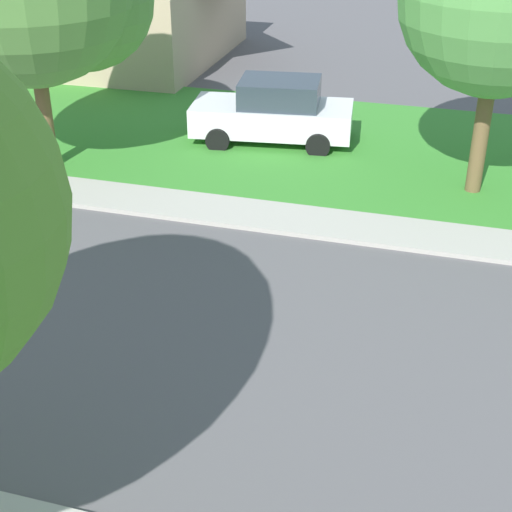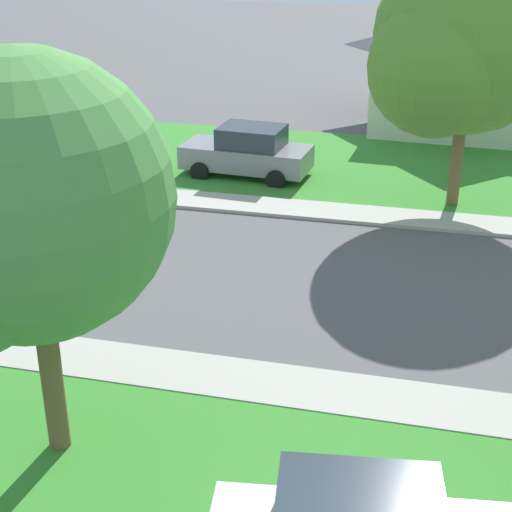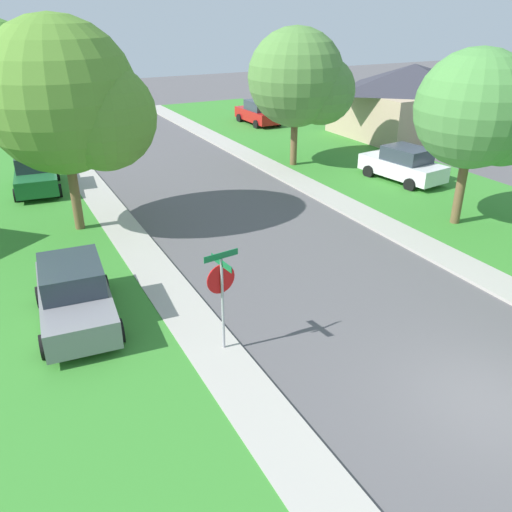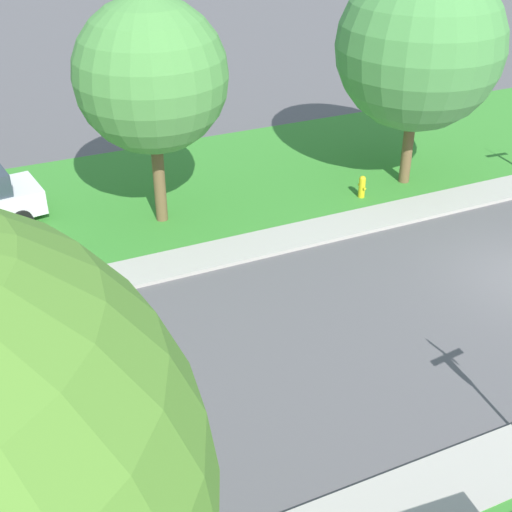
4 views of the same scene
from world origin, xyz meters
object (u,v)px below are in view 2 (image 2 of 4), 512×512
at_px(tree_sidewalk_near, 11,211).
at_px(house_left_setback, 473,66).
at_px(tree_sidewalk_far, 462,44).
at_px(stop_sign_far_corner, 126,141).
at_px(car_grey_driveway_right, 248,152).

xyz_separation_m(tree_sidewalk_near, house_left_setback, (-24.47, 6.98, -2.02)).
distance_m(tree_sidewalk_far, house_left_setback, 11.32).
bearing_deg(stop_sign_far_corner, tree_sidewalk_near, 15.69).
height_order(tree_sidewalk_near, tree_sidewalk_far, tree_sidewalk_far).
bearing_deg(house_left_setback, car_grey_driveway_right, -37.88).
distance_m(stop_sign_far_corner, tree_sidewalk_near, 12.75).
relative_size(stop_sign_far_corner, car_grey_driveway_right, 0.62).
distance_m(stop_sign_far_corner, car_grey_driveway_right, 4.43).
relative_size(stop_sign_far_corner, tree_sidewalk_near, 0.41).
distance_m(stop_sign_far_corner, tree_sidewalk_far, 10.22).
height_order(car_grey_driveway_right, house_left_setback, house_left_setback).
bearing_deg(car_grey_driveway_right, tree_sidewalk_far, 76.20).
xyz_separation_m(tree_sidewalk_far, house_left_setback, (-11.01, 0.71, -2.53)).
bearing_deg(tree_sidewalk_far, stop_sign_far_corner, -81.58).
relative_size(tree_sidewalk_far, house_left_setback, 0.83).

